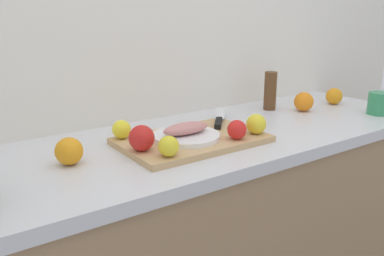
# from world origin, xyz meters

# --- Properties ---
(back_wall) EXTENTS (3.20, 0.05, 2.50)m
(back_wall) POSITION_xyz_m (0.00, 0.33, 1.25)
(back_wall) COLOR white
(back_wall) RESTS_ON ground_plane
(kitchen_counter) EXTENTS (2.00, 0.60, 0.90)m
(kitchen_counter) POSITION_xyz_m (0.00, 0.00, 0.45)
(kitchen_counter) COLOR #9E7A56
(kitchen_counter) RESTS_ON ground_plane
(cutting_board) EXTENTS (0.46, 0.29, 0.02)m
(cutting_board) POSITION_xyz_m (-0.04, -0.04, 0.91)
(cutting_board) COLOR tan
(cutting_board) RESTS_ON kitchen_counter
(white_plate) EXTENTS (0.22, 0.22, 0.01)m
(white_plate) POSITION_xyz_m (-0.06, -0.04, 0.93)
(white_plate) COLOR white
(white_plate) RESTS_ON cutting_board
(fish_fillet) EXTENTS (0.16, 0.07, 0.04)m
(fish_fillet) POSITION_xyz_m (-0.06, -0.04, 0.95)
(fish_fillet) COLOR tan
(fish_fillet) RESTS_ON white_plate
(chef_knife) EXTENTS (0.21, 0.23, 0.02)m
(chef_knife) POSITION_xyz_m (0.15, 0.06, 0.93)
(chef_knife) COLOR silver
(chef_knife) RESTS_ON cutting_board
(lemon_0) EXTENTS (0.06, 0.06, 0.06)m
(lemon_0) POSITION_xyz_m (-0.19, -0.15, 0.95)
(lemon_0) COLOR yellow
(lemon_0) RESTS_ON cutting_board
(lemon_1) EXTENTS (0.06, 0.06, 0.06)m
(lemon_1) POSITION_xyz_m (-0.23, 0.08, 0.95)
(lemon_1) COLOR yellow
(lemon_1) RESTS_ON cutting_board
(lemon_2) EXTENTS (0.07, 0.07, 0.07)m
(lemon_2) POSITION_xyz_m (0.16, -0.13, 0.95)
(lemon_2) COLOR yellow
(lemon_2) RESTS_ON cutting_board
(tomato_0) EXTENTS (0.06, 0.06, 0.06)m
(tomato_0) POSITION_xyz_m (0.07, -0.13, 0.95)
(tomato_0) COLOR red
(tomato_0) RESTS_ON cutting_board
(tomato_1) EXTENTS (0.08, 0.08, 0.08)m
(tomato_1) POSITION_xyz_m (-0.23, -0.06, 0.96)
(tomato_1) COLOR red
(tomato_1) RESTS_ON cutting_board
(coffee_mug_0) EXTENTS (0.13, 0.09, 0.09)m
(coffee_mug_0) POSITION_xyz_m (0.81, -0.16, 0.95)
(coffee_mug_0) COLOR #338C59
(coffee_mug_0) RESTS_ON kitchen_counter
(orange_0) EXTENTS (0.08, 0.08, 0.08)m
(orange_0) POSITION_xyz_m (0.59, 0.05, 0.94)
(orange_0) COLOR orange
(orange_0) RESTS_ON kitchen_counter
(orange_1) EXTENTS (0.07, 0.07, 0.07)m
(orange_1) POSITION_xyz_m (0.81, 0.06, 0.94)
(orange_1) COLOR orange
(orange_1) RESTS_ON kitchen_counter
(orange_2) EXTENTS (0.08, 0.08, 0.08)m
(orange_2) POSITION_xyz_m (-0.42, 0.00, 0.94)
(orange_2) COLOR orange
(orange_2) RESTS_ON kitchen_counter
(pepper_mill) EXTENTS (0.05, 0.05, 0.16)m
(pepper_mill) POSITION_xyz_m (0.50, 0.15, 0.98)
(pepper_mill) COLOR brown
(pepper_mill) RESTS_ON kitchen_counter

